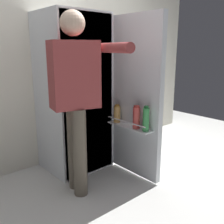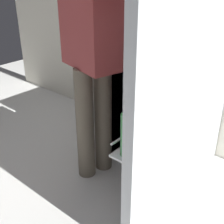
# 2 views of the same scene
# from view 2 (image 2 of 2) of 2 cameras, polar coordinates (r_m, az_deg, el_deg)

# --- Properties ---
(ground_plane) EXTENTS (6.04, 6.04, 0.00)m
(ground_plane) POSITION_cam_2_polar(r_m,az_deg,el_deg) (2.09, 1.25, -14.54)
(ground_plane) COLOR silver
(refrigerator) EXTENTS (0.68, 1.18, 1.63)m
(refrigerator) POSITION_cam_2_polar(r_m,az_deg,el_deg) (2.03, 10.87, 10.06)
(refrigerator) COLOR silver
(refrigerator) RESTS_ON ground_plane
(person) EXTENTS (0.53, 0.75, 1.58)m
(person) POSITION_cam_2_polar(r_m,az_deg,el_deg) (1.85, -3.61, 12.88)
(person) COLOR #665B4C
(person) RESTS_ON ground_plane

